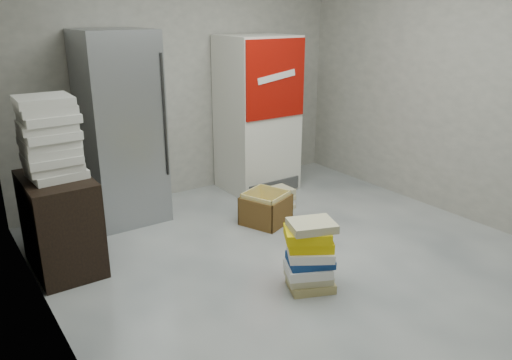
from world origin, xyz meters
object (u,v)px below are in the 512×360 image
at_px(steel_fridge, 121,128).
at_px(cardboard_box, 266,210).
at_px(phonebook_stack_main, 309,255).
at_px(coke_cooler, 257,114).
at_px(wood_shelf, 61,223).

relative_size(steel_fridge, cardboard_box, 3.57).
relative_size(phonebook_stack_main, cardboard_box, 1.06).
xyz_separation_m(coke_cooler, cardboard_box, (-0.55, -0.94, -0.77)).
height_order(coke_cooler, wood_shelf, coke_cooler).
xyz_separation_m(phonebook_stack_main, cardboard_box, (0.46, 1.21, -0.15)).
xyz_separation_m(wood_shelf, phonebook_stack_main, (1.47, -1.43, -0.12)).
bearing_deg(wood_shelf, coke_cooler, 16.28).
bearing_deg(phonebook_stack_main, steel_fridge, 129.70).
height_order(coke_cooler, phonebook_stack_main, coke_cooler).
bearing_deg(steel_fridge, cardboard_box, -40.75).
xyz_separation_m(wood_shelf, cardboard_box, (1.93, -0.22, -0.26)).
height_order(steel_fridge, coke_cooler, steel_fridge).
distance_m(coke_cooler, phonebook_stack_main, 2.46).
height_order(wood_shelf, phonebook_stack_main, wood_shelf).
bearing_deg(steel_fridge, wood_shelf, -138.69).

